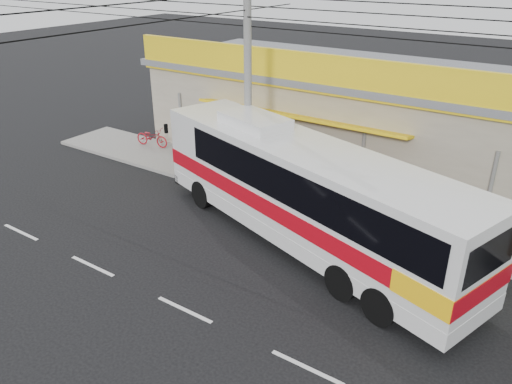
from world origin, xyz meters
TOP-DOWN VIEW (x-y plane):
  - ground at (0.00, 0.00)m, footprint 120.00×120.00m
  - sidewalk at (0.00, 6.00)m, footprint 30.00×3.20m
  - lane_markings at (0.00, -2.50)m, footprint 50.00×0.12m
  - storefront_building at (-0.01, 11.54)m, footprint 22.60×9.20m
  - coach_bus at (1.15, 2.59)m, footprint 13.31×6.68m
  - motorbike_red at (-10.34, 6.68)m, footprint 1.98×0.93m
  - motorbike_dark at (-5.62, 4.70)m, footprint 1.81×0.74m
  - utility_pole at (-2.66, 4.55)m, footprint 34.00×14.00m

SIDE VIEW (x-z plane):
  - ground at x=0.00m, z-range 0.00..0.00m
  - lane_markings at x=0.00m, z-range -0.01..0.01m
  - sidewalk at x=0.00m, z-range 0.00..0.15m
  - motorbike_red at x=-10.34m, z-range 0.15..1.15m
  - motorbike_dark at x=-5.62m, z-range 0.15..1.21m
  - coach_bus at x=1.15m, z-range 0.14..4.18m
  - storefront_building at x=-0.01m, z-range -0.55..5.15m
  - utility_pole at x=-2.66m, z-range 2.95..12.03m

